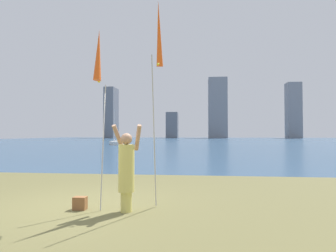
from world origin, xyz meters
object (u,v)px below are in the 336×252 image
(person, at_px, (126,168))
(kite_flag_right, at_px, (159,38))
(sailboat_0, at_px, (114,143))
(kite_flag_left, at_px, (98,60))
(bag, at_px, (80,203))
(sailboat_4, at_px, (119,142))

(person, xyz_separation_m, kite_flag_right, (0.55, 0.86, 3.00))
(person, height_order, sailboat_0, sailboat_0)
(person, relative_size, kite_flag_left, 0.48)
(kite_flag_left, xyz_separation_m, bag, (-0.46, 0.22, -2.99))
(kite_flag_right, height_order, sailboat_0, sailboat_0)
(kite_flag_left, relative_size, sailboat_0, 0.72)
(sailboat_0, xyz_separation_m, sailboat_4, (-0.61, 4.48, -0.00))
(sailboat_0, height_order, sailboat_4, sailboat_0)
(sailboat_0, relative_size, sailboat_4, 1.44)
(sailboat_4, bearing_deg, kite_flag_right, -72.63)
(sailboat_0, distance_m, sailboat_4, 4.52)
(kite_flag_left, height_order, sailboat_0, sailboat_0)
(bag, bearing_deg, kite_flag_left, -25.20)
(kite_flag_left, bearing_deg, kite_flag_right, 42.95)
(kite_flag_left, bearing_deg, person, 17.17)
(person, height_order, sailboat_4, sailboat_4)
(kite_flag_right, height_order, bag, kite_flag_right)
(person, xyz_separation_m, sailboat_4, (-11.20, 38.41, -0.56))
(person, bearing_deg, sailboat_0, 124.93)
(kite_flag_right, xyz_separation_m, sailboat_4, (-11.75, 37.55, -3.56))
(kite_flag_left, height_order, kite_flag_right, kite_flag_right)
(sailboat_0, bearing_deg, kite_flag_right, -71.38)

